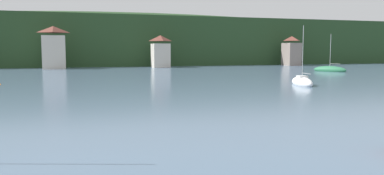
{
  "coord_description": "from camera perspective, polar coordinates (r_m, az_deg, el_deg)",
  "views": [
    {
      "loc": [
        -8.9,
        23.64,
        4.32
      ],
      "look_at": [
        0.0,
        51.52,
        1.42
      ],
      "focal_mm": 35.52,
      "sensor_mm": 36.0,
      "label": 1
    }
  ],
  "objects": [
    {
      "name": "shore_building_central",
      "position": [
        95.33,
        -4.75,
        5.36
      ],
      "size": [
        4.33,
        4.43,
        7.95
      ],
      "color": "beige",
      "rests_on": "ground_plane"
    },
    {
      "name": "shore_building_eastcentral",
      "position": [
        110.15,
        14.7,
        5.28
      ],
      "size": [
        3.97,
        4.78,
        8.15
      ],
      "color": "gray",
      "rests_on": "ground_plane"
    },
    {
      "name": "wooded_hillside",
      "position": [
        128.35,
        -10.94,
        6.21
      ],
      "size": [
        352.0,
        50.89,
        25.09
      ],
      "color": "#264223",
      "rests_on": "ground_plane"
    },
    {
      "name": "sailboat_far_5",
      "position": [
        81.03,
        19.98,
        2.51
      ],
      "size": [
        4.72,
        6.76,
        7.93
      ],
      "rotation": [
        0.0,
        0.0,
        2.06
      ],
      "color": "#2D754C",
      "rests_on": "ground_plane"
    },
    {
      "name": "sailboat_far_7",
      "position": [
        48.62,
        16.18,
        0.77
      ],
      "size": [
        2.37,
        5.46,
        7.68
      ],
      "rotation": [
        0.0,
        0.0,
        1.39
      ],
      "color": "white",
      "rests_on": "ground_plane"
    },
    {
      "name": "shore_building_westcentral",
      "position": [
        93.0,
        -20.03,
        5.57
      ],
      "size": [
        5.27,
        4.5,
        9.75
      ],
      "color": "beige",
      "rests_on": "ground_plane"
    }
  ]
}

